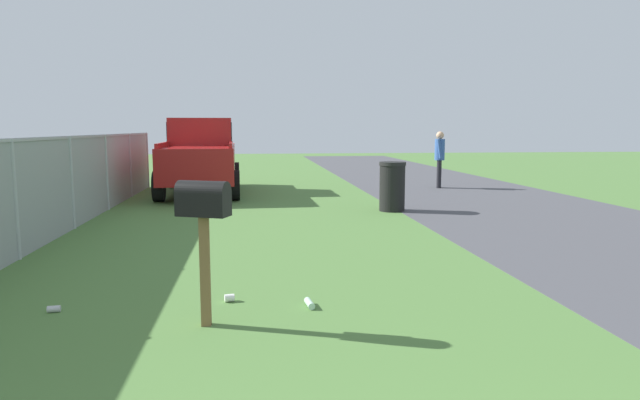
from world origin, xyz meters
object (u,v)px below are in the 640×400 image
at_px(pickup_truck, 201,154).
at_px(mailbox, 203,211).
at_px(pedestrian, 440,155).
at_px(trash_bin, 392,186).

bearing_deg(pickup_truck, mailbox, -176.30).
xyz_separation_m(pickup_truck, pedestrian, (0.40, -7.07, -0.11)).
bearing_deg(trash_bin, pedestrian, -30.15).
height_order(mailbox, pickup_truck, pickup_truck).
bearing_deg(pedestrian, pickup_truck, -156.71).
relative_size(pickup_truck, trash_bin, 4.67).
height_order(mailbox, pedestrian, pedestrian).
bearing_deg(mailbox, trash_bin, -5.08).
bearing_deg(mailbox, pickup_truck, 27.50).
relative_size(mailbox, pickup_truck, 0.27).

